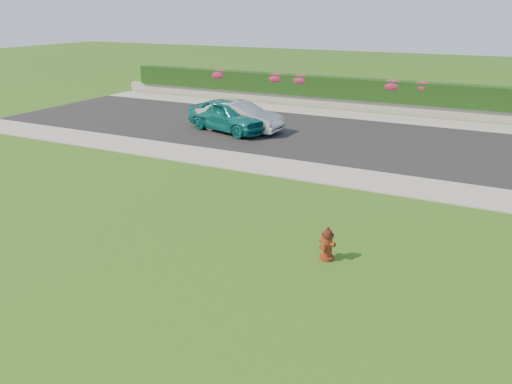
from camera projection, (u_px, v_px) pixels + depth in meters
The scene contains 14 objects.
ground at pixel (177, 314), 9.13m from camera, with size 120.00×120.00×0.00m, color black.
street_far at pixel (264, 129), 22.97m from camera, with size 26.00×8.00×0.04m, color black.
sidewalk_far at pixel (184, 153), 19.20m from camera, with size 24.00×2.00×0.04m, color gray.
sidewalk_beyond at pixel (377, 117), 25.48m from camera, with size 34.00×2.00×0.04m, color gray.
retaining_wall at pixel (384, 107), 26.64m from camera, with size 34.00×0.40×0.60m, color gray.
hedge at pixel (386, 91), 26.43m from camera, with size 32.00×0.90×1.10m, color black.
fire_hydrant at pixel (327, 244), 11.01m from camera, with size 0.40×0.38×0.77m.
sedan_teal at pixel (229, 115), 22.35m from camera, with size 1.68×4.19×1.43m, color #0D6364.
sedan_silver at pixel (240, 117), 22.40m from camera, with size 1.38×3.95×1.30m, color #A9ABB1.
flower_clump_a at pixel (220, 75), 30.51m from camera, with size 1.36×0.87×0.68m, color #A31B57.
flower_clump_b at pixel (277, 78), 28.90m from camera, with size 1.32×0.85×0.66m, color #A31B57.
flower_clump_c at pixel (301, 80), 28.26m from camera, with size 1.30×0.84×0.65m, color #A31B57.
flower_clump_d at pixel (393, 86), 26.10m from camera, with size 1.31×0.84×0.65m, color #A31B57.
flower_clump_e at pixel (423, 87), 25.46m from camera, with size 1.15×0.74×0.58m, color #A31B57.
Camera 1 is at (4.79, -6.32, 5.26)m, focal length 35.00 mm.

